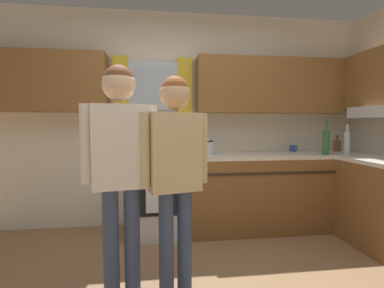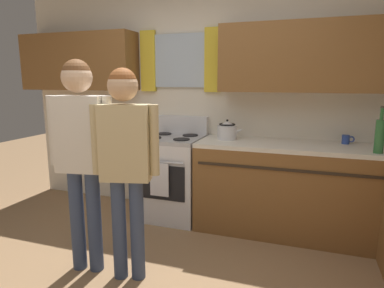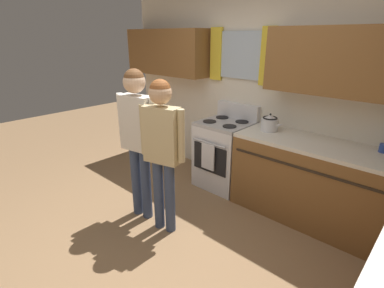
{
  "view_description": "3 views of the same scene",
  "coord_description": "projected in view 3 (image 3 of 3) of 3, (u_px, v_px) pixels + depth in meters",
  "views": [
    {
      "loc": [
        -0.31,
        -1.65,
        1.26
      ],
      "look_at": [
        0.01,
        0.78,
        1.08
      ],
      "focal_mm": 26.41,
      "sensor_mm": 36.0,
      "label": 1
    },
    {
      "loc": [
        1.06,
        -1.76,
        1.5
      ],
      "look_at": [
        0.17,
        0.81,
        0.98
      ],
      "focal_mm": 31.44,
      "sensor_mm": 36.0,
      "label": 2
    },
    {
      "loc": [
        1.82,
        -1.42,
        1.95
      ],
      "look_at": [
        -0.02,
        0.58,
        0.93
      ],
      "focal_mm": 27.19,
      "sensor_mm": 36.0,
      "label": 3
    }
  ],
  "objects": [
    {
      "name": "back_wall_unit",
      "position": [
        264.0,
        78.0,
        3.53
      ],
      "size": [
        4.6,
        0.42,
        2.6
      ],
      "color": "silver",
      "rests_on": "ground"
    },
    {
      "name": "stove_oven",
      "position": [
        225.0,
        153.0,
        3.91
      ],
      "size": [
        0.63,
        0.67,
        1.1
      ],
      "color": "silver",
      "rests_on": "ground"
    },
    {
      "name": "ground_plane",
      "position": [
        153.0,
        250.0,
        2.81
      ],
      "size": [
        12.0,
        12.0,
        0.0
      ],
      "primitive_type": "plane",
      "color": "#93704C"
    },
    {
      "name": "adult_in_plaid",
      "position": [
        162.0,
        141.0,
        2.79
      ],
      "size": [
        0.48,
        0.24,
        1.59
      ],
      "color": "#38476B",
      "rests_on": "ground"
    },
    {
      "name": "stovetop_kettle",
      "position": [
        270.0,
        123.0,
        3.38
      ],
      "size": [
        0.27,
        0.2,
        0.21
      ],
      "color": "silver",
      "rests_on": "kitchen_counter_run"
    },
    {
      "name": "mug_cobalt_blue",
      "position": [
        384.0,
        148.0,
        2.77
      ],
      "size": [
        0.11,
        0.07,
        0.08
      ],
      "color": "#2D479E",
      "rests_on": "kitchen_counter_run"
    },
    {
      "name": "kitchen_counter_run",
      "position": [
        365.0,
        223.0,
        2.48
      ],
      "size": [
        2.27,
        2.14,
        0.9
      ],
      "color": "brown",
      "rests_on": "ground"
    },
    {
      "name": "adult_left",
      "position": [
        137.0,
        129.0,
        3.02
      ],
      "size": [
        0.51,
        0.22,
        1.65
      ],
      "color": "#38476B",
      "rests_on": "ground"
    }
  ]
}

